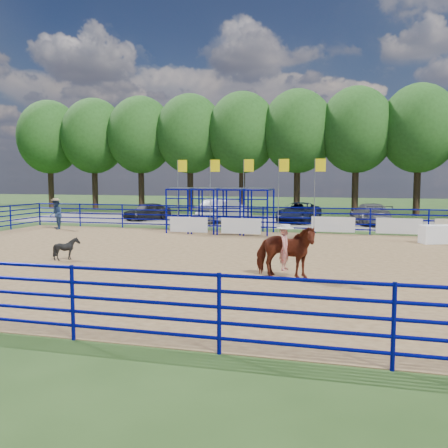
{
  "coord_description": "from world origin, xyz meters",
  "views": [
    {
      "loc": [
        5.41,
        -18.49,
        3.22
      ],
      "look_at": [
        0.1,
        1.0,
        1.3
      ],
      "focal_mm": 40.0,
      "sensor_mm": 36.0,
      "label": 1
    }
  ],
  "objects_px": {
    "announcer_table": "(438,234)",
    "car_d": "(370,214)",
    "car_b": "(224,210)",
    "car_c": "(299,212)",
    "horse_and_rider": "(285,249)",
    "spectator_cowboy": "(56,214)",
    "car_a": "(147,211)",
    "calf": "(67,249)"
  },
  "relations": [
    {
      "from": "calf",
      "to": "car_c",
      "type": "height_order",
      "value": "car_c"
    },
    {
      "from": "calf",
      "to": "car_b",
      "type": "bearing_deg",
      "value": -0.5
    },
    {
      "from": "car_c",
      "to": "car_d",
      "type": "bearing_deg",
      "value": 4.8
    },
    {
      "from": "horse_and_rider",
      "to": "spectator_cowboy",
      "type": "bearing_deg",
      "value": 144.87
    },
    {
      "from": "car_b",
      "to": "horse_and_rider",
      "type": "bearing_deg",
      "value": 124.82
    },
    {
      "from": "calf",
      "to": "car_d",
      "type": "bearing_deg",
      "value": -27.94
    },
    {
      "from": "horse_and_rider",
      "to": "calf",
      "type": "height_order",
      "value": "horse_and_rider"
    },
    {
      "from": "announcer_table",
      "to": "car_b",
      "type": "height_order",
      "value": "car_b"
    },
    {
      "from": "car_d",
      "to": "spectator_cowboy",
      "type": "bearing_deg",
      "value": 12.24
    },
    {
      "from": "calf",
      "to": "car_d",
      "type": "xyz_separation_m",
      "value": [
        11.54,
        18.35,
        0.26
      ]
    },
    {
      "from": "announcer_table",
      "to": "car_d",
      "type": "height_order",
      "value": "car_d"
    },
    {
      "from": "car_a",
      "to": "car_c",
      "type": "relative_size",
      "value": 0.77
    },
    {
      "from": "horse_and_rider",
      "to": "spectator_cowboy",
      "type": "distance_m",
      "value": 19.08
    },
    {
      "from": "announcer_table",
      "to": "car_d",
      "type": "relative_size",
      "value": 0.33
    },
    {
      "from": "car_b",
      "to": "car_d",
      "type": "relative_size",
      "value": 1.02
    },
    {
      "from": "calf",
      "to": "car_a",
      "type": "distance_m",
      "value": 18.09
    },
    {
      "from": "announcer_table",
      "to": "spectator_cowboy",
      "type": "distance_m",
      "value": 21.55
    },
    {
      "from": "spectator_cowboy",
      "to": "car_c",
      "type": "height_order",
      "value": "spectator_cowboy"
    },
    {
      "from": "horse_and_rider",
      "to": "car_b",
      "type": "xyz_separation_m",
      "value": [
        -7.14,
        18.9,
        -0.1
      ]
    },
    {
      "from": "car_c",
      "to": "spectator_cowboy",
      "type": "bearing_deg",
      "value": -138.5
    },
    {
      "from": "announcer_table",
      "to": "car_d",
      "type": "distance_m",
      "value": 9.87
    },
    {
      "from": "horse_and_rider",
      "to": "spectator_cowboy",
      "type": "xyz_separation_m",
      "value": [
        -15.61,
        10.98,
        0.02
      ]
    },
    {
      "from": "announcer_table",
      "to": "spectator_cowboy",
      "type": "xyz_separation_m",
      "value": [
        -21.53,
        0.85,
        0.5
      ]
    },
    {
      "from": "car_d",
      "to": "calf",
      "type": "bearing_deg",
      "value": 45.29
    },
    {
      "from": "car_b",
      "to": "car_c",
      "type": "bearing_deg",
      "value": -155.54
    },
    {
      "from": "spectator_cowboy",
      "to": "car_c",
      "type": "xyz_separation_m",
      "value": [
        13.71,
        8.88,
        -0.25
      ]
    },
    {
      "from": "horse_and_rider",
      "to": "calf",
      "type": "distance_m",
      "value": 8.7
    },
    {
      "from": "car_b",
      "to": "car_a",
      "type": "bearing_deg",
      "value": 15.75
    },
    {
      "from": "announcer_table",
      "to": "calf",
      "type": "relative_size",
      "value": 1.87
    },
    {
      "from": "car_d",
      "to": "car_c",
      "type": "bearing_deg",
      "value": -16.31
    },
    {
      "from": "calf",
      "to": "spectator_cowboy",
      "type": "bearing_deg",
      "value": 39.81
    },
    {
      "from": "announcer_table",
      "to": "horse_and_rider",
      "type": "relative_size",
      "value": 0.69
    },
    {
      "from": "calf",
      "to": "car_a",
      "type": "height_order",
      "value": "car_a"
    },
    {
      "from": "car_b",
      "to": "car_d",
      "type": "xyz_separation_m",
      "value": [
        10.08,
        0.64,
        -0.12
      ]
    },
    {
      "from": "horse_and_rider",
      "to": "car_d",
      "type": "height_order",
      "value": "horse_and_rider"
    },
    {
      "from": "spectator_cowboy",
      "to": "car_d",
      "type": "xyz_separation_m",
      "value": [
        18.54,
        8.56,
        -0.23
      ]
    },
    {
      "from": "horse_and_rider",
      "to": "calf",
      "type": "relative_size",
      "value": 2.71
    },
    {
      "from": "car_b",
      "to": "car_d",
      "type": "distance_m",
      "value": 10.1
    },
    {
      "from": "announcer_table",
      "to": "horse_and_rider",
      "type": "height_order",
      "value": "horse_and_rider"
    },
    {
      "from": "announcer_table",
      "to": "horse_and_rider",
      "type": "xyz_separation_m",
      "value": [
        -5.92,
        -10.14,
        0.47
      ]
    },
    {
      "from": "car_b",
      "to": "car_c",
      "type": "xyz_separation_m",
      "value": [
        5.24,
        0.96,
        -0.13
      ]
    },
    {
      "from": "car_d",
      "to": "horse_and_rider",
      "type": "bearing_deg",
      "value": 68.92
    }
  ]
}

